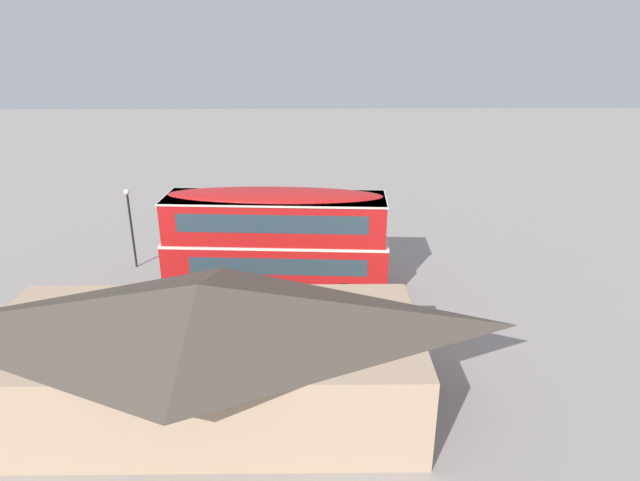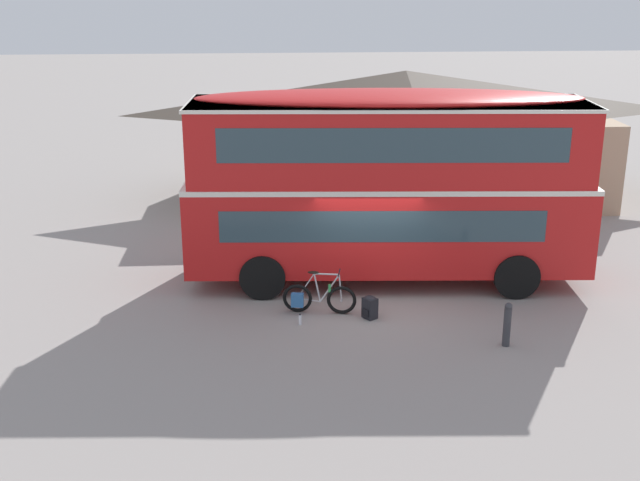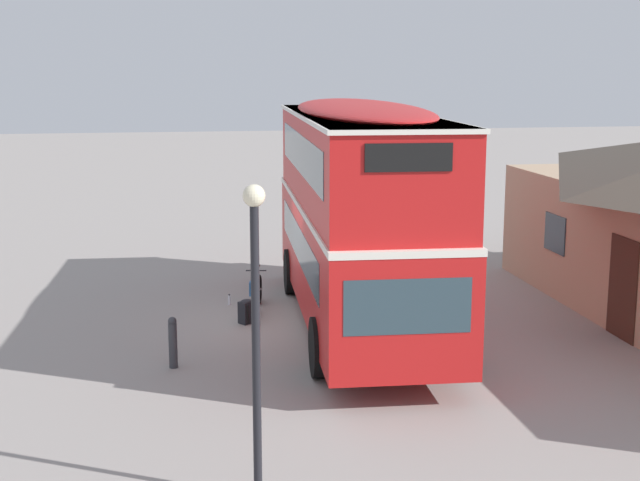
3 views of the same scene
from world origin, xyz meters
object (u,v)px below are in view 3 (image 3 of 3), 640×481
(backpack_on_ground, at_px, (246,311))
(kerb_bollard, at_px, (173,342))
(water_bottle_clear_plastic, at_px, (229,300))
(touring_bicycle, at_px, (257,292))
(double_decker_bus, at_px, (359,205))
(street_lamp, at_px, (256,306))

(backpack_on_ground, distance_m, kerb_bollard, 3.13)
(water_bottle_clear_plastic, bearing_deg, touring_bicycle, 56.31)
(touring_bicycle, xyz_separation_m, backpack_on_ground, (1.18, -0.36, -0.10))
(touring_bicycle, distance_m, backpack_on_ground, 1.24)
(double_decker_bus, bearing_deg, backpack_on_ground, -106.51)
(water_bottle_clear_plastic, height_order, street_lamp, street_lamp)
(kerb_bollard, bearing_deg, touring_bicycle, 152.91)
(double_decker_bus, height_order, street_lamp, double_decker_bus)
(touring_bicycle, height_order, kerb_bollard, touring_bicycle)
(backpack_on_ground, relative_size, water_bottle_clear_plastic, 2.09)
(touring_bicycle, height_order, water_bottle_clear_plastic, touring_bicycle)
(water_bottle_clear_plastic, height_order, kerb_bollard, kerb_bollard)
(kerb_bollard, bearing_deg, double_decker_bus, 116.71)
(backpack_on_ground, height_order, water_bottle_clear_plastic, backpack_on_ground)
(double_decker_bus, bearing_deg, street_lamp, -21.91)
(double_decker_bus, bearing_deg, touring_bicycle, -133.53)
(backpack_on_ground, bearing_deg, water_bottle_clear_plastic, -170.91)
(backpack_on_ground, relative_size, street_lamp, 0.13)
(touring_bicycle, distance_m, kerb_bollard, 4.33)
(double_decker_bus, bearing_deg, kerb_bollard, -63.29)
(water_bottle_clear_plastic, bearing_deg, kerb_bollard, -17.66)
(street_lamp, relative_size, kerb_bollard, 4.20)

